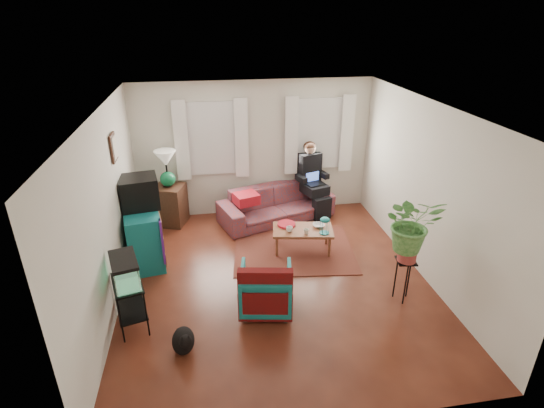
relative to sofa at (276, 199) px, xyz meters
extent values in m
cube|color=#4F2B14|center=(-0.36, -2.05, -0.43)|extent=(4.50, 5.00, 0.01)
cube|color=white|center=(-0.36, -2.05, 2.17)|extent=(4.50, 5.00, 0.01)
cube|color=silver|center=(-0.36, 0.45, 0.87)|extent=(4.50, 0.01, 2.60)
cube|color=silver|center=(-0.36, -4.55, 0.87)|extent=(4.50, 0.01, 2.60)
cube|color=silver|center=(-2.61, -2.05, 0.87)|extent=(0.01, 5.00, 2.60)
cube|color=silver|center=(1.89, -2.05, 0.87)|extent=(0.01, 5.00, 2.60)
cube|color=white|center=(-1.16, 0.43, 1.12)|extent=(1.08, 0.04, 1.38)
cube|color=white|center=(0.89, 0.43, 1.12)|extent=(1.08, 0.04, 1.38)
cube|color=white|center=(-1.16, 0.35, 1.12)|extent=(1.36, 0.06, 1.50)
cube|color=white|center=(0.89, 0.35, 1.12)|extent=(1.36, 0.06, 1.50)
cube|color=#3D2616|center=(-2.57, -1.20, 1.52)|extent=(0.04, 0.32, 0.40)
cube|color=brown|center=(0.09, -1.21, -0.42)|extent=(2.18, 1.83, 0.01)
imported|color=brown|center=(0.00, 0.00, 0.00)|extent=(2.34, 1.50, 0.85)
cube|color=#391F15|center=(-2.01, 0.16, -0.05)|extent=(0.66, 0.66, 0.76)
cube|color=#126D6C|center=(-2.35, -1.13, 0.03)|extent=(0.68, 1.10, 0.92)
cube|color=black|center=(-2.34, -1.03, 0.74)|extent=(0.64, 0.60, 0.49)
cube|color=black|center=(-2.36, -2.74, -0.09)|extent=(0.48, 0.67, 0.67)
cube|color=#7FD899|center=(-2.36, -2.74, 0.42)|extent=(0.44, 0.61, 0.35)
ellipsoid|color=black|center=(-1.70, -3.28, -0.25)|extent=(0.36, 0.47, 0.35)
imported|color=#125E6E|center=(-0.60, -2.66, -0.08)|extent=(0.78, 0.74, 0.70)
cube|color=#9E0A0A|center=(-0.65, -2.93, 0.07)|extent=(0.72, 0.28, 0.58)
cube|color=brown|center=(0.23, -1.25, -0.22)|extent=(1.07, 0.70, 0.41)
imported|color=white|center=(-0.01, -1.30, 0.03)|extent=(0.13, 0.13, 0.09)
imported|color=beige|center=(0.25, -1.42, 0.03)|extent=(0.10, 0.10, 0.08)
imported|color=white|center=(0.51, -1.20, 0.01)|extent=(0.23, 0.23, 0.05)
cylinder|color=#B21414|center=(-0.01, -1.07, 0.00)|extent=(0.35, 0.35, 0.04)
cube|color=black|center=(1.31, -2.77, -0.11)|extent=(0.31, 0.31, 0.64)
imported|color=#599947|center=(1.31, -2.77, 0.66)|extent=(0.82, 0.73, 0.81)
camera|label=1|loc=(-1.28, -7.32, 3.33)|focal=28.00mm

